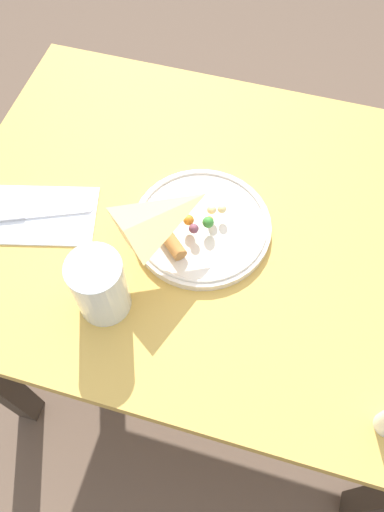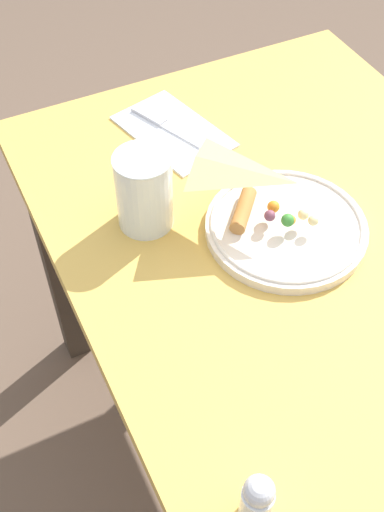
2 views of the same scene
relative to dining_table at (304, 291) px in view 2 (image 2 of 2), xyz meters
The scene contains 7 objects.
ground_plane 0.59m from the dining_table, ahead, with size 6.00×6.00×0.00m, color brown.
dining_table is the anchor object (origin of this frame).
plate_pizza 0.14m from the dining_table, 149.63° to the right, with size 0.25×0.25×0.05m.
milk_glass 0.31m from the dining_table, 127.25° to the right, with size 0.09×0.09×0.13m.
napkin_folded 0.36m from the dining_table, 166.93° to the right, with size 0.23×0.17×0.00m.
butter_knife 0.37m from the dining_table, 166.66° to the right, with size 0.19×0.09×0.01m.
salt_shaker 0.44m from the dining_table, 42.25° to the right, with size 0.04×0.04×0.09m.
Camera 2 is at (0.49, -0.44, 1.42)m, focal length 45.00 mm.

